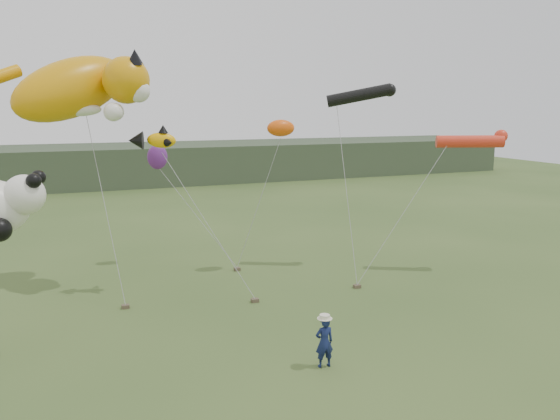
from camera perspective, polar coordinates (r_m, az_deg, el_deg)
The scene contains 8 objects.
ground at distance 19.37m, azimuth 0.70°, elevation -13.94°, with size 120.00×120.00×0.00m, color #385123.
headland at distance 61.39m, azimuth -18.21°, elevation 4.40°, with size 90.00×13.00×4.00m.
festival_attendant at distance 17.65m, azimuth 4.65°, elevation -13.60°, with size 0.60×0.39×1.64m, color #131D47.
sandbag_anchors at distance 23.55m, azimuth -7.67°, elevation -9.26°, with size 14.94×6.52×0.15m.
cat_kite at distance 25.79m, azimuth -19.89°, elevation 11.95°, with size 7.21×4.66×4.09m.
fish_kite at distance 24.05m, azimuth -13.22°, elevation 7.16°, with size 2.11×1.40×1.04m.
tube_kites at distance 28.12m, azimuth 14.36°, elevation 9.38°, with size 7.97×4.82×3.13m.
misc_kites at distance 27.46m, azimuth -6.45°, elevation 7.00°, with size 6.67×4.03×2.53m.
Camera 1 is at (-6.70, -16.28, 8.07)m, focal length 35.00 mm.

